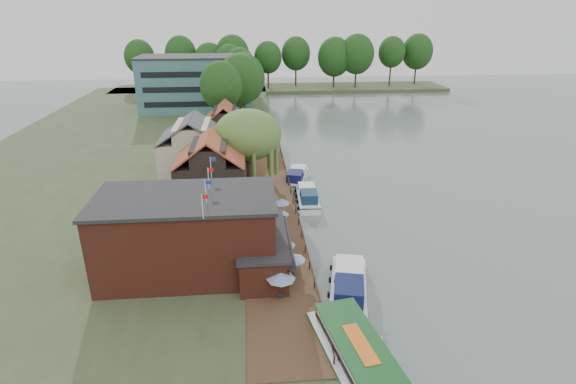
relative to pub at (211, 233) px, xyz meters
name	(u,v)px	position (x,y,z in m)	size (l,w,h in m)	color
ground	(361,265)	(14.00, 1.00, -4.65)	(260.00, 260.00, 0.00)	slate
land_bank	(128,158)	(-16.00, 36.00, -4.15)	(50.00, 140.00, 1.00)	#384728
quay_deck	(272,215)	(6.00, 11.00, -3.60)	(6.00, 50.00, 0.10)	#47301E
quay_rail	(295,209)	(8.70, 11.50, -3.15)	(0.20, 49.00, 1.00)	black
pub	(211,233)	(0.00, 0.00, 0.00)	(20.00, 11.00, 7.30)	maroon
hotel_block	(196,83)	(-8.00, 71.00, 2.50)	(25.40, 12.40, 12.30)	#38666B
cottage_a	(211,171)	(-1.00, 15.00, 0.60)	(8.60, 7.60, 8.50)	black
cottage_b	(194,147)	(-4.00, 25.00, 0.60)	(9.60, 8.60, 8.50)	beige
cottage_c	(226,130)	(0.00, 34.00, 0.60)	(7.60, 7.60, 8.50)	black
willow	(248,150)	(3.50, 20.00, 1.56)	(8.60, 8.60, 10.43)	#476B2D
umbrella_0	(281,286)	(5.81, -5.12, -2.36)	(2.36, 2.36, 2.38)	navy
umbrella_1	(293,266)	(7.08, -2.27, -2.36)	(2.18, 2.18, 2.38)	navy
umbrella_2	(283,251)	(6.37, 0.35, -2.36)	(2.37, 2.37, 2.38)	navy
umbrella_3	(278,220)	(6.42, 6.98, -2.36)	(2.30, 2.30, 2.38)	navy
umbrella_4	(282,209)	(7.01, 9.93, -2.36)	(1.95, 1.95, 2.38)	navy
cruiser_0	(349,283)	(11.69, -3.82, -3.37)	(3.39, 10.49, 2.57)	white
cruiser_1	(308,195)	(10.82, 16.46, -3.56)	(2.94, 9.11, 2.18)	white
cruiser_2	(297,175)	(10.20, 23.76, -3.54)	(2.98, 9.23, 2.21)	white
tour_boat	(363,368)	(10.49, -13.64, -3.20)	(3.76, 13.33, 2.91)	silver
swan	(380,344)	(12.68, -10.22, -4.43)	(0.44, 0.44, 0.44)	white
bank_tree_0	(222,102)	(-0.83, 42.68, 3.37)	(7.19, 7.19, 14.03)	#143811
bank_tree_1	(240,92)	(2.20, 52.24, 3.50)	(8.42, 8.42, 14.30)	#143811
bank_tree_2	(244,88)	(2.94, 58.55, 3.29)	(8.77, 8.77, 13.88)	#143811
bank_tree_3	(244,78)	(2.98, 77.84, 2.59)	(6.92, 6.92, 12.48)	#143811
bank_tree_4	(240,72)	(1.93, 88.23, 2.77)	(8.03, 8.03, 12.83)	#143811
bank_tree_5	(230,68)	(-0.92, 96.08, 2.90)	(8.69, 8.69, 13.11)	#143811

